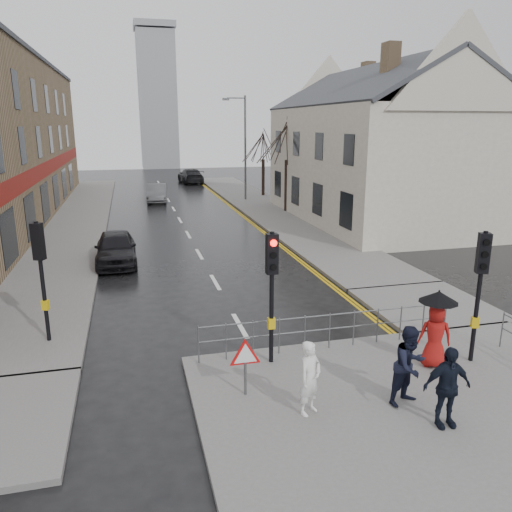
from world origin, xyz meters
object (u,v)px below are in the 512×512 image
car_parked (116,248)px  car_mid (157,193)px  pedestrian_b (410,365)px  pedestrian_with_umbrella (436,325)px  pedestrian_a (310,378)px  pedestrian_d (447,387)px

car_parked → car_mid: bearing=80.4°
pedestrian_b → pedestrian_with_umbrella: size_ratio=0.90×
car_parked → car_mid: car_parked is taller
pedestrian_with_umbrella → pedestrian_a: bearing=-161.8°
car_mid → pedestrian_with_umbrella: bearing=-76.0°
pedestrian_d → car_mid: (-3.76, 32.64, -0.29)m
pedestrian_with_umbrella → pedestrian_d: size_ratio=1.16×
pedestrian_b → pedestrian_with_umbrella: (1.53, 1.38, 0.21)m
pedestrian_a → pedestrian_with_umbrella: pedestrian_with_umbrella is taller
car_mid → pedestrian_d: bearing=-78.9°
pedestrian_b → car_parked: (-6.33, 13.60, -0.29)m
pedestrian_b → pedestrian_with_umbrella: bearing=22.5°
pedestrian_with_umbrella → pedestrian_d: 2.65m
pedestrian_a → pedestrian_with_umbrella: 3.94m
pedestrian_a → pedestrian_d: bearing=-56.0°
pedestrian_with_umbrella → pedestrian_d: (-1.26, -2.31, -0.25)m
pedestrian_d → car_parked: bearing=119.0°
pedestrian_a → pedestrian_with_umbrella: (3.74, 1.23, 0.29)m
pedestrian_d → car_parked: pedestrian_d is taller
pedestrian_d → car_mid: bearing=101.1°
pedestrian_a → pedestrian_d: pedestrian_d is taller
pedestrian_d → pedestrian_b: bearing=110.4°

